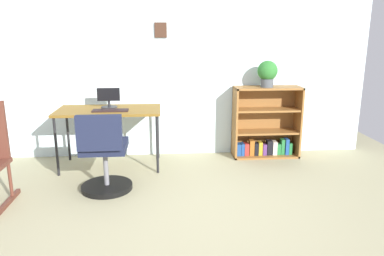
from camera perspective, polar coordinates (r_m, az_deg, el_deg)
ground_plane at (r=3.04m, az=-3.07°, el=-16.59°), size 6.24×6.24×0.00m
wall_back at (r=4.77m, az=-3.94°, el=9.54°), size 5.20×0.12×2.32m
desk at (r=4.43m, az=-12.68°, el=2.22°), size 1.20×0.61×0.70m
monitor at (r=4.48m, az=-12.72°, el=4.45°), size 0.26×0.19×0.24m
keyboard at (r=4.30m, az=-12.48°, el=2.67°), size 0.40×0.13×0.02m
office_chair at (r=3.78m, az=-13.38°, el=-4.53°), size 0.52×0.55×0.84m
bookshelf_low at (r=4.88m, az=11.22°, el=0.31°), size 0.85×0.30×0.91m
potted_plant_on_shelf at (r=4.71m, az=11.56°, el=8.38°), size 0.25×0.25×0.33m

